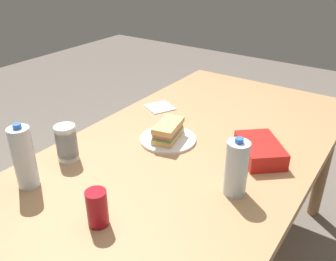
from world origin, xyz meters
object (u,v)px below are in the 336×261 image
Objects in this scene: water_bottle_spare at (24,158)px; paper_plate at (168,139)px; water_bottle_tall at (236,168)px; plastic_cup_stack at (67,143)px; chip_bag at (260,150)px; dining_table at (190,163)px; soda_can_red at (97,208)px; sandwich at (168,130)px.

paper_plate is at bearing 157.88° from water_bottle_spare.
paper_plate is 0.45m from water_bottle_tall.
plastic_cup_stack is 0.60× the size of water_bottle_spare.
water_bottle_tall is at bearing -37.86° from chip_bag.
water_bottle_spare is (0.56, -0.23, 0.11)m from paper_plate.
soda_can_red reaches higher than dining_table.
water_bottle_tall is at bearing 121.16° from water_bottle_spare.
water_bottle_tall is (-0.38, 0.28, 0.04)m from soda_can_red.
dining_table is 0.14m from paper_plate.
dining_table is 8.17× the size of chip_bag.
water_bottle_tall is at bearing 66.60° from sandwich.
water_bottle_tall is 0.88× the size of water_bottle_spare.
sandwich is at bearing -113.40° from water_bottle_tall.
plastic_cup_stack reaches higher than soda_can_red.
dining_table is at bearing 135.42° from plastic_cup_stack.
paper_plate is 0.61m from water_bottle_spare.
water_bottle_spare is (-0.00, -0.35, 0.06)m from soda_can_red.
water_bottle_spare is (0.65, -0.61, 0.08)m from chip_bag.
dining_table is 8.68× the size of water_bottle_tall.
soda_can_red is at bearing 12.35° from paper_plate.
paper_plate is 1.15× the size of water_bottle_tall.
dining_table is at bearing -122.76° from water_bottle_tall.
sandwich is 0.40m from chip_bag.
soda_can_red is at bearing 60.71° from plastic_cup_stack.
water_bottle_spare is (0.57, -0.34, 0.20)m from dining_table.
water_bottle_spare reaches higher than chip_bag.
plastic_cup_stack is 0.21m from water_bottle_spare.
chip_bag is 0.28m from water_bottle_tall.
sandwich is 1.61× the size of soda_can_red.
plastic_cup_stack is (-0.21, -0.37, 0.01)m from soda_can_red.
water_bottle_spare is at bearing -90.69° from soda_can_red.
soda_can_red reaches higher than sandwich.
soda_can_red reaches higher than chip_bag.
paper_plate is at bearing 145.26° from plastic_cup_stack.
sandwich is 0.57m from soda_can_red.
paper_plate reaches higher than dining_table.
plastic_cup_stack reaches higher than sandwich.
sandwich is (0.00, 0.00, 0.05)m from paper_plate.
chip_bag is 0.78m from plastic_cup_stack.
chip_bag is at bearing 136.69° from water_bottle_spare.
chip_bag is 1.06× the size of water_bottle_tall.
dining_table is 0.31m from chip_bag.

